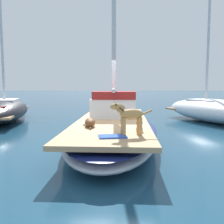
{
  "coord_description": "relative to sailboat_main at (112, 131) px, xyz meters",
  "views": [
    {
      "loc": [
        0.06,
        -7.61,
        1.73
      ],
      "look_at": [
        0.0,
        -1.0,
        1.01
      ],
      "focal_mm": 41.22,
      "sensor_mm": 36.0,
      "label": 1
    }
  ],
  "objects": [
    {
      "name": "deck_winch",
      "position": [
        0.63,
        -1.85,
        0.42
      ],
      "size": [
        0.16,
        0.16,
        0.21
      ],
      "color": "#B7B7BC",
      "rests_on": "sailboat_main"
    },
    {
      "name": "dog_brown",
      "position": [
        -0.56,
        -1.17,
        0.43
      ],
      "size": [
        0.32,
        0.95,
        0.22
      ],
      "color": "brown",
      "rests_on": "sailboat_main"
    },
    {
      "name": "dog_tan",
      "position": [
        0.37,
        -2.31,
        0.75
      ],
      "size": [
        0.92,
        0.38,
        0.7
      ],
      "color": "tan",
      "rests_on": "sailboat_main"
    },
    {
      "name": "ground_plane",
      "position": [
        0.0,
        0.0,
        -0.34
      ],
      "size": [
        120.0,
        120.0,
        0.0
      ],
      "primitive_type": "plane",
      "color": "navy"
    },
    {
      "name": "mast_main",
      "position": [
        0.04,
        0.73,
        3.04
      ],
      "size": [
        0.14,
        2.27,
        6.1
      ],
      "color": "silver",
      "rests_on": "sailboat_main"
    },
    {
      "name": "coiled_rope",
      "position": [
        -0.61,
        -0.97,
        0.35
      ],
      "size": [
        0.32,
        0.32,
        0.04
      ],
      "primitive_type": "torus",
      "color": "beige",
      "rests_on": "sailboat_main"
    },
    {
      "name": "cabin_house",
      "position": [
        0.06,
        1.12,
        0.67
      ],
      "size": [
        1.5,
        2.28,
        0.84
      ],
      "color": "silver",
      "rests_on": "sailboat_main"
    },
    {
      "name": "sailboat_main",
      "position": [
        0.0,
        0.0,
        0.0
      ],
      "size": [
        2.85,
        7.35,
        0.66
      ],
      "color": "#B2B7C1",
      "rests_on": "ground"
    },
    {
      "name": "moored_boat_port_side",
      "position": [
        -5.11,
        4.08,
        0.21
      ],
      "size": [
        3.22,
        6.16,
        7.61
      ],
      "color": "black",
      "rests_on": "ground"
    },
    {
      "name": "deck_towel",
      "position": [
        0.02,
        -2.49,
        0.34
      ],
      "size": [
        0.6,
        0.43,
        0.03
      ],
      "primitive_type": "cube",
      "rotation": [
        0.0,
        0.0,
        0.13
      ],
      "color": "blue",
      "rests_on": "sailboat_main"
    },
    {
      "name": "moored_boat_starboard_side",
      "position": [
        4.62,
        3.99,
        0.23
      ],
      "size": [
        4.28,
        6.11,
        7.35
      ],
      "color": "white",
      "rests_on": "ground"
    }
  ]
}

